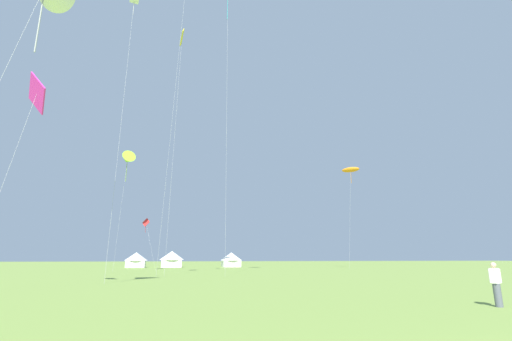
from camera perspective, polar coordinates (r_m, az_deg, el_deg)
name	(u,v)px	position (r m, az deg, el deg)	size (l,w,h in m)	color
kite_red_diamond	(146,223)	(61.92, -17.07, -8.04)	(2.72, 2.92, 8.29)	red
kite_magenta_diamond	(37,94)	(28.53, -31.49, 10.31)	(2.21, 3.18, 13.96)	#E02DA3
kite_orange_parafoil	(351,170)	(71.20, 14.79, 0.11)	(3.50, 3.33, 18.98)	orange
kite_yellow_diamond	(182,40)	(48.05, -11.71, 19.64)	(0.70, 2.61, 29.76)	yellow
kite_lime_delta	(127,159)	(56.84, -19.75, 1.72)	(2.66, 2.81, 17.44)	#99DB2D
person_spectator	(496,285)	(18.00, 33.86, -14.85)	(0.57, 0.33, 1.73)	#565B66
festival_tent_center	(136,259)	(77.83, -18.51, -13.21)	(4.54, 4.54, 2.95)	white
festival_tent_left	(172,258)	(77.51, -13.23, -13.43)	(4.98, 4.98, 3.23)	white
festival_tent_right	(231,259)	(78.46, -3.96, -13.85)	(4.59, 4.59, 2.98)	white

